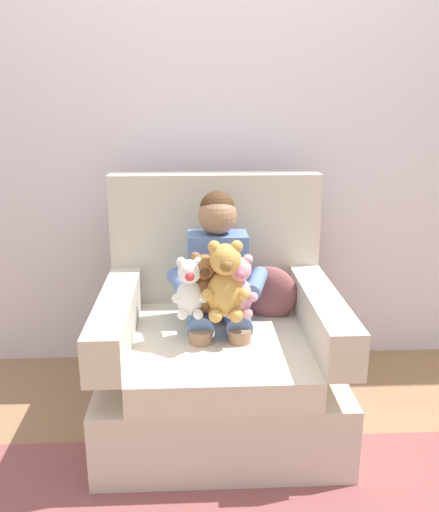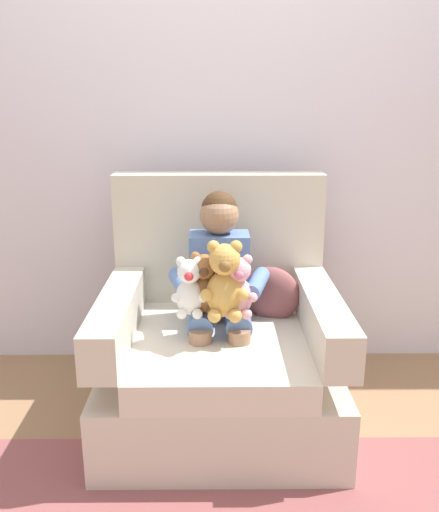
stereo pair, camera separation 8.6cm
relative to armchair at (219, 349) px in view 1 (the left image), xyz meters
The scene contains 9 objects.
ground_plane 0.33m from the armchair, 90.00° to the right, with size 8.00×8.00×0.00m, color #936D4C.
back_wall 1.17m from the armchair, 90.00° to the left, with size 6.00×0.10×2.60m, color silver.
armchair is the anchor object (origin of this frame).
seated_child 0.33m from the armchair, 91.67° to the left, with size 0.45×0.39×0.82m.
plush_pink 0.38m from the armchair, 62.97° to the right, with size 0.15×0.13×0.26m.
plush_brown 0.37m from the armchair, 117.17° to the right, with size 0.16×0.13×0.26m.
plush_honey 0.41m from the armchair, 83.50° to the right, with size 0.19×0.16×0.32m.
plush_white 0.39m from the armchair, 130.27° to the right, with size 0.15×0.12×0.25m.
throw_pillow 0.34m from the armchair, 27.29° to the left, with size 0.26×0.12×0.26m, color #8C4C4C.
Camera 1 is at (-0.10, -2.15, 1.41)m, focal length 38.23 mm.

